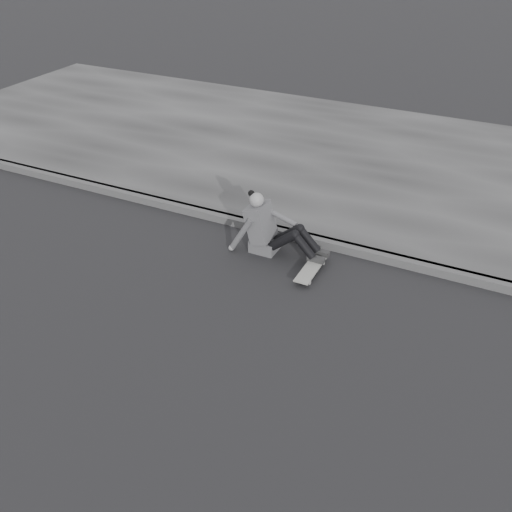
# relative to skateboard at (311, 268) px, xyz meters

# --- Properties ---
(ground) EXTENTS (80.00, 80.00, 0.00)m
(ground) POSITION_rel_skateboard_xyz_m (2.21, -1.87, -0.07)
(ground) COLOR black
(ground) RESTS_ON ground
(curb) EXTENTS (24.00, 0.16, 0.12)m
(curb) POSITION_rel_skateboard_xyz_m (2.21, 0.71, -0.01)
(curb) COLOR #444444
(curb) RESTS_ON ground
(skateboard) EXTENTS (0.20, 0.78, 0.09)m
(skateboard) POSITION_rel_skateboard_xyz_m (0.00, 0.00, 0.00)
(skateboard) COLOR #A3A39E
(skateboard) RESTS_ON ground
(seated_woman) EXTENTS (1.38, 0.46, 0.88)m
(seated_woman) POSITION_rel_skateboard_xyz_m (-0.73, 0.25, 0.29)
(seated_woman) COLOR #4A4A4D
(seated_woman) RESTS_ON ground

